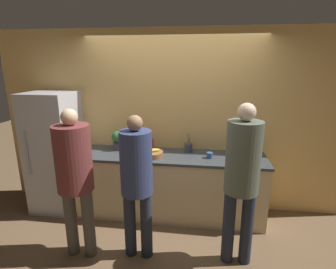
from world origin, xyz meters
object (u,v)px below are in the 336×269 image
utensil_crock (188,147)px  bottle_red (151,144)px  bottle_clear (243,157)px  potted_plant (118,139)px  person_right (242,173)px  person_center (137,177)px  cup_blue (210,155)px  person_left (75,171)px  fruit_bowl (152,154)px  bottle_green (250,157)px  refrigerator (56,152)px

utensil_crock → bottle_red: size_ratio=1.04×
bottle_clear → potted_plant: size_ratio=0.81×
person_right → utensil_crock: 1.19m
person_right → potted_plant: person_right is taller
person_center → cup_blue: person_center is taller
person_left → bottle_clear: 1.98m
fruit_bowl → bottle_red: 0.27m
person_left → bottle_red: bearing=62.1°
person_left → bottle_green: bearing=22.2°
bottle_clear → bottle_red: size_ratio=0.91×
bottle_red → person_right: bearing=-41.2°
fruit_bowl → bottle_red: (-0.07, 0.25, 0.06)m
refrigerator → person_center: bearing=-31.3°
utensil_crock → person_left: bearing=-134.7°
bottle_clear → refrigerator: bearing=175.3°
potted_plant → person_left: bearing=-96.3°
potted_plant → person_center: bearing=-62.3°
fruit_bowl → person_right: bearing=-34.7°
person_center → bottle_green: 1.46m
utensil_crock → bottle_green: size_ratio=1.20×
bottle_green → potted_plant: size_ratio=0.77×
person_right → fruit_bowl: bearing=145.3°
refrigerator → potted_plant: (0.92, 0.13, 0.19)m
fruit_bowl → potted_plant: size_ratio=1.04×
person_left → potted_plant: size_ratio=5.83×
utensil_crock → cup_blue: utensil_crock is taller
person_left → cup_blue: 1.70m
fruit_bowl → bottle_clear: bearing=-6.3°
utensil_crock → bottle_green: 0.87m
person_right → fruit_bowl: person_right is taller
person_right → bottle_red: person_right is taller
bottle_green → bottle_clear: bottle_clear is taller
bottle_clear → cup_blue: (-0.41, 0.18, -0.05)m
refrigerator → person_right: 2.68m
person_right → person_center: bearing=-177.4°
person_center → cup_blue: size_ratio=19.62×
bottle_green → fruit_bowl: bearing=176.1°
person_center → potted_plant: person_center is taller
utensil_crock → person_right: bearing=-59.4°
utensil_crock → bottle_red: bearing=-177.9°
refrigerator → fruit_bowl: 1.46m
person_center → bottle_clear: size_ratio=6.92×
cup_blue → person_right: bearing=-68.7°
person_right → bottle_red: size_ratio=6.86×
person_left → fruit_bowl: 1.10m
refrigerator → bottle_clear: size_ratio=7.41×
bottle_clear → utensil_crock: bearing=150.1°
bottle_green → potted_plant: (-1.80, 0.31, 0.07)m
person_left → person_center: (0.65, 0.07, -0.06)m
person_center → bottle_clear: person_center is taller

